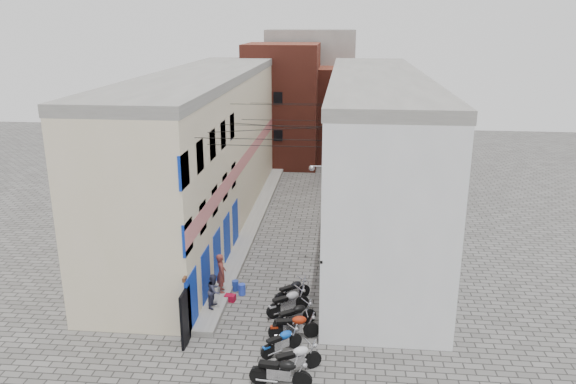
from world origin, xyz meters
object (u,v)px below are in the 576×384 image
(motorcycle_a, at_px, (281,371))
(motorcycle_g, at_px, (292,290))
(motorcycle_d, at_px, (294,325))
(person_a, at_px, (221,273))
(red_crate, at_px, (230,298))
(water_jug_far, at_px, (235,286))
(motorcycle_b, at_px, (295,358))
(motorcycle_e, at_px, (295,315))
(motorcycle_f, at_px, (288,301))
(person_b, at_px, (214,291))
(motorcycle_c, at_px, (282,341))
(water_jug_near, at_px, (242,289))

(motorcycle_a, height_order, motorcycle_g, motorcycle_a)
(motorcycle_d, bearing_deg, person_a, -143.63)
(person_a, distance_m, red_crate, 1.16)
(motorcycle_d, relative_size, water_jug_far, 4.21)
(motorcycle_b, bearing_deg, motorcycle_e, 154.97)
(motorcycle_a, relative_size, person_a, 1.20)
(motorcycle_e, bearing_deg, motorcycle_d, -33.16)
(motorcycle_f, height_order, water_jug_far, motorcycle_f)
(motorcycle_f, height_order, person_b, person_b)
(motorcycle_b, xyz_separation_m, water_jug_far, (-3.28, 5.96, -0.35))
(motorcycle_a, bearing_deg, motorcycle_f, -172.20)
(motorcycle_e, xyz_separation_m, person_b, (-3.47, 0.92, 0.42))
(water_jug_far, xyz_separation_m, red_crate, (-0.04, -1.02, -0.09))
(motorcycle_f, relative_size, person_b, 1.37)
(motorcycle_a, relative_size, motorcycle_c, 1.20)
(water_jug_far, bearing_deg, motorcycle_b, -61.19)
(motorcycle_b, distance_m, motorcycle_g, 5.24)
(motorcycle_f, height_order, motorcycle_g, motorcycle_f)
(motorcycle_b, distance_m, motorcycle_c, 1.30)
(motorcycle_g, bearing_deg, motorcycle_e, -33.33)
(person_b, height_order, red_crate, person_b)
(motorcycle_g, height_order, water_jug_near, motorcycle_g)
(motorcycle_a, xyz_separation_m, water_jug_far, (-2.86, 6.79, -0.39))
(motorcycle_b, bearing_deg, motorcycle_g, 155.89)
(motorcycle_b, bearing_deg, motorcycle_d, 155.96)
(motorcycle_b, relative_size, water_jug_near, 4.02)
(motorcycle_g, relative_size, person_a, 1.03)
(motorcycle_c, xyz_separation_m, water_jug_near, (-2.29, 4.43, -0.27))
(motorcycle_f, bearing_deg, motorcycle_c, -35.59)
(motorcycle_a, height_order, water_jug_far, motorcycle_a)
(motorcycle_e, relative_size, red_crate, 4.28)
(person_b, relative_size, water_jug_near, 2.91)
(motorcycle_b, relative_size, motorcycle_c, 1.13)
(motorcycle_b, bearing_deg, red_crate, -176.58)
(motorcycle_a, relative_size, person_b, 1.46)
(motorcycle_d, relative_size, motorcycle_e, 1.02)
(motorcycle_b, relative_size, motorcycle_e, 1.04)
(motorcycle_a, bearing_deg, water_jug_far, -152.23)
(motorcycle_d, bearing_deg, motorcycle_e, 170.71)
(motorcycle_c, bearing_deg, person_b, -172.76)
(motorcycle_d, distance_m, red_crate, 4.13)
(motorcycle_e, bearing_deg, person_a, -159.57)
(motorcycle_a, bearing_deg, person_b, -139.97)
(motorcycle_b, distance_m, motorcycle_e, 3.02)
(motorcycle_d, height_order, person_a, person_a)
(motorcycle_b, distance_m, motorcycle_d, 2.21)
(motorcycle_a, xyz_separation_m, motorcycle_d, (0.17, 3.03, -0.04))
(motorcycle_c, distance_m, motorcycle_f, 2.93)
(person_b, xyz_separation_m, red_crate, (0.44, 1.01, -0.84))
(motorcycle_d, xyz_separation_m, water_jug_near, (-2.65, 3.38, -0.33))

